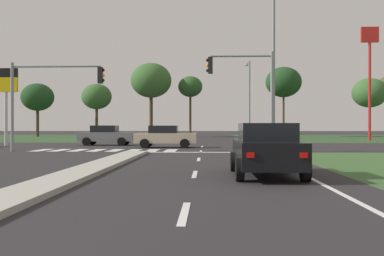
{
  "coord_description": "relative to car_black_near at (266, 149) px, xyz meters",
  "views": [
    {
      "loc": [
        3.9,
        -1.6,
        1.5
      ],
      "look_at": [
        2.54,
        35.96,
        1.33
      ],
      "focal_mm": 40.45,
      "sensor_mm": 36.0,
      "label": 1
    }
  ],
  "objects": [
    {
      "name": "ground_plane",
      "position": [
        -5.65,
        18.61,
        -0.81
      ],
      "size": [
        200.0,
        200.0,
        0.0
      ],
      "primitive_type": "plane",
      "color": "#282628"
    },
    {
      "name": "grass_verge_far_right",
      "position": [
        19.85,
        43.11,
        -0.8
      ],
      "size": [
        35.0,
        35.0,
        0.01
      ],
      "primitive_type": "cube",
      "color": "#2D4C28",
      "rests_on": "ground"
    },
    {
      "name": "median_island_near",
      "position": [
        -5.65,
        -0.39,
        -0.74
      ],
      "size": [
        1.2,
        22.0,
        0.14
      ],
      "primitive_type": "cube",
      "color": "#ADA89E",
      "rests_on": "ground"
    },
    {
      "name": "median_island_far",
      "position": [
        -5.65,
        43.61,
        -0.74
      ],
      "size": [
        1.2,
        36.0,
        0.14
      ],
      "primitive_type": "cube",
      "color": "gray",
      "rests_on": "ground"
    },
    {
      "name": "lane_dash_near",
      "position": [
        -2.15,
        -5.59,
        -0.8
      ],
      "size": [
        0.14,
        2.0,
        0.01
      ],
      "primitive_type": "cube",
      "color": "silver",
      "rests_on": "ground"
    },
    {
      "name": "lane_dash_second",
      "position": [
        -2.15,
        0.41,
        -0.8
      ],
      "size": [
        0.14,
        2.0,
        0.01
      ],
      "primitive_type": "cube",
      "color": "silver",
      "rests_on": "ground"
    },
    {
      "name": "lane_dash_third",
      "position": [
        -2.15,
        6.41,
        -0.8
      ],
      "size": [
        0.14,
        2.0,
        0.01
      ],
      "primitive_type": "cube",
      "color": "silver",
      "rests_on": "ground"
    },
    {
      "name": "lane_dash_fourth",
      "position": [
        -2.15,
        12.41,
        -0.8
      ],
      "size": [
        0.14,
        2.0,
        0.01
      ],
      "primitive_type": "cube",
      "color": "silver",
      "rests_on": "ground"
    },
    {
      "name": "lane_dash_fifth",
      "position": [
        -2.15,
        18.41,
        -0.8
      ],
      "size": [
        0.14,
        2.0,
        0.01
      ],
      "primitive_type": "cube",
      "color": "silver",
      "rests_on": "ground"
    },
    {
      "name": "edge_line_right",
      "position": [
        1.2,
        0.61,
        -0.8
      ],
      "size": [
        0.14,
        24.0,
        0.01
      ],
      "primitive_type": "cube",
      "color": "silver",
      "rests_on": "ground"
    },
    {
      "name": "stop_bar_near",
      "position": [
        -1.85,
        11.61,
        -0.8
      ],
      "size": [
        6.4,
        0.5,
        0.01
      ],
      "primitive_type": "cube",
      "color": "silver",
      "rests_on": "ground"
    },
    {
      "name": "crosswalk_bar_near",
      "position": [
        -12.05,
        13.41,
        -0.8
      ],
      "size": [
        0.7,
        2.8,
        0.01
      ],
      "primitive_type": "cube",
      "color": "silver",
      "rests_on": "ground"
    },
    {
      "name": "crosswalk_bar_second",
      "position": [
        -10.9,
        13.41,
        -0.8
      ],
      "size": [
        0.7,
        2.8,
        0.01
      ],
      "primitive_type": "cube",
      "color": "silver",
      "rests_on": "ground"
    },
    {
      "name": "crosswalk_bar_third",
      "position": [
        -9.75,
        13.41,
        -0.8
      ],
      "size": [
        0.7,
        2.8,
        0.01
      ],
      "primitive_type": "cube",
      "color": "silver",
      "rests_on": "ground"
    },
    {
      "name": "crosswalk_bar_fourth",
      "position": [
        -8.6,
        13.41,
        -0.8
      ],
      "size": [
        0.7,
        2.8,
        0.01
      ],
      "primitive_type": "cube",
      "color": "silver",
      "rests_on": "ground"
    },
    {
      "name": "crosswalk_bar_fifth",
      "position": [
        -7.45,
        13.41,
        -0.8
      ],
      "size": [
        0.7,
        2.8,
        0.01
      ],
      "primitive_type": "cube",
      "color": "silver",
      "rests_on": "ground"
    },
    {
      "name": "crosswalk_bar_sixth",
      "position": [
        -6.3,
        13.41,
        -0.8
      ],
      "size": [
        0.7,
        2.8,
        0.01
      ],
      "primitive_type": "cube",
      "color": "silver",
      "rests_on": "ground"
    },
    {
      "name": "crosswalk_bar_seventh",
      "position": [
        -5.15,
        13.41,
        -0.8
      ],
      "size": [
        0.7,
        2.8,
        0.01
      ],
      "primitive_type": "cube",
      "color": "silver",
      "rests_on": "ground"
    },
    {
      "name": "crosswalk_bar_eighth",
      "position": [
        -4.0,
        13.41,
        -0.8
      ],
      "size": [
        0.7,
        2.8,
        0.01
      ],
      "primitive_type": "cube",
      "color": "silver",
      "rests_on": "ground"
    },
    {
      "name": "car_black_near",
      "position": [
        0.0,
        0.0,
        0.0
      ],
      "size": [
        1.98,
        4.17,
        1.59
      ],
      "color": "black",
      "rests_on": "ground"
    },
    {
      "name": "car_beige_second",
      "position": [
        -4.7,
        17.02,
        -0.02
      ],
      "size": [
        4.29,
        1.97,
        1.54
      ],
      "rotation": [
        0.0,
        0.0,
        -1.57
      ],
      "color": "#BCAD8E",
      "rests_on": "ground"
    },
    {
      "name": "car_grey_fourth",
      "position": [
        -9.68,
        20.52,
        -0.02
      ],
      "size": [
        4.25,
        1.96,
        1.55
      ],
      "rotation": [
        0.0,
        0.0,
        -1.57
      ],
      "color": "slate",
      "rests_on": "ground"
    },
    {
      "name": "traffic_signal_near_left",
      "position": [
        -11.12,
        12.01,
        2.88
      ],
      "size": [
        5.58,
        0.32,
        5.25
      ],
      "color": "gray",
      "rests_on": "ground"
    },
    {
      "name": "traffic_signal_near_right",
      "position": [
        0.61,
        12.01,
        3.12
      ],
      "size": [
        3.89,
        0.32,
        5.79
      ],
      "color": "gray",
      "rests_on": "ground"
    },
    {
      "name": "street_lamp_second",
      "position": [
        2.7,
        17.03,
        5.12
      ],
      "size": [
        1.79,
        1.49,
        10.77
      ],
      "color": "gray",
      "rests_on": "ground"
    },
    {
      "name": "street_lamp_third",
      "position": [
        2.81,
        34.71,
        4.05
      ],
      "size": [
        0.56,
        2.21,
        8.65
      ],
      "color": "gray",
      "rests_on": "ground"
    },
    {
      "name": "fastfood_pole_sign",
      "position": [
        15.11,
        32.63,
        7.8
      ],
      "size": [
        1.8,
        0.4,
        11.82
      ],
      "color": "red",
      "rests_on": "ground"
    },
    {
      "name": "fuel_price_totem",
      "position": [
        -17.07,
        19.29,
        3.5
      ],
      "size": [
        1.8,
        0.24,
        5.89
      ],
      "color": "silver",
      "rests_on": "ground"
    },
    {
      "name": "treeline_near",
      "position": [
        -26.05,
        47.85,
        4.8
      ],
      "size": [
        4.62,
        4.62,
        7.6
      ],
      "color": "#423323",
      "rests_on": "ground"
    },
    {
      "name": "treeline_second",
      "position": [
        -17.61,
        48.14,
        4.88
      ],
      "size": [
        4.28,
        4.28,
        7.54
      ],
      "color": "#423323",
      "rests_on": "ground"
    },
    {
      "name": "treeline_third",
      "position": [
        -9.52,
        46.12,
        6.94
      ],
      "size": [
        5.59,
        5.59,
        10.16
      ],
      "color": "#423323",
      "rests_on": "ground"
    },
    {
      "name": "treeline_fourth",
      "position": [
        -4.15,
        46.83,
        6.1
      ],
      "size": [
        3.37,
        3.37,
        8.41
      ],
      "color": "#423323",
      "rests_on": "ground"
    },
    {
      "name": "treeline_fifth",
      "position": [
        8.96,
        48.41,
        6.89
      ],
      "size": [
        5.03,
        5.03,
        9.86
      ],
      "color": "#423323",
      "rests_on": "ground"
    },
    {
      "name": "treeline_sixth",
      "position": [
        20.61,
        47.5,
        5.27
      ],
      "size": [
        4.76,
        4.76,
        8.12
      ],
      "color": "#423323",
      "rests_on": "ground"
    }
  ]
}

